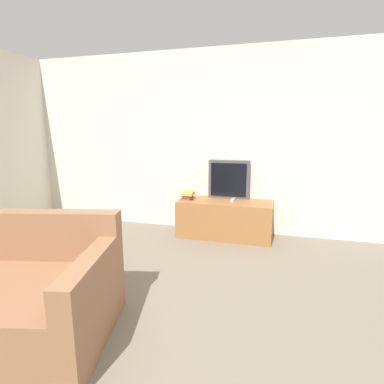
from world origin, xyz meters
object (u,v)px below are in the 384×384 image
object	(u,v)px
television	(229,179)
remote_on_stand	(233,200)
tv_stand	(225,219)
book_stack	(188,195)

from	to	relation	value
television	remote_on_stand	xyz separation A→B (m)	(0.09, -0.16, -0.26)
tv_stand	remote_on_stand	world-z (taller)	remote_on_stand
tv_stand	television	xyz separation A→B (m)	(0.02, 0.21, 0.53)
tv_stand	book_stack	world-z (taller)	book_stack
remote_on_stand	book_stack	bearing A→B (deg)	-173.35
book_stack	remote_on_stand	distance (m)	0.64
tv_stand	book_stack	distance (m)	0.62
book_stack	television	bearing A→B (deg)	23.03
tv_stand	book_stack	size ratio (longest dim) A/B	6.42
television	remote_on_stand	bearing A→B (deg)	-61.74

